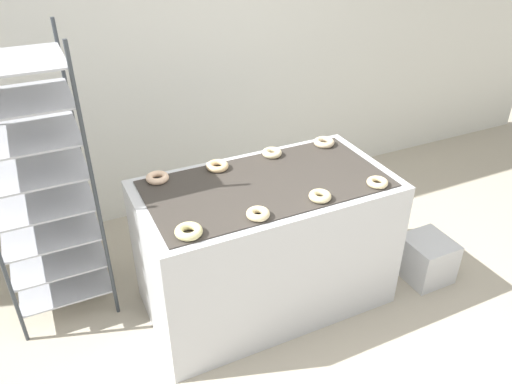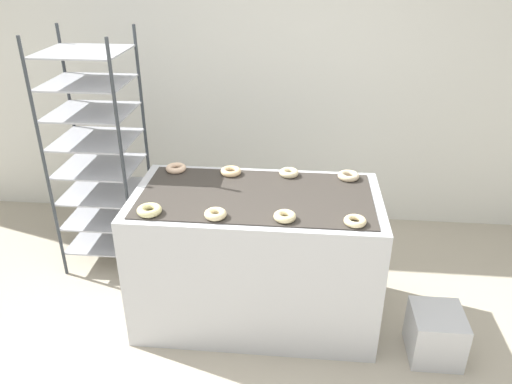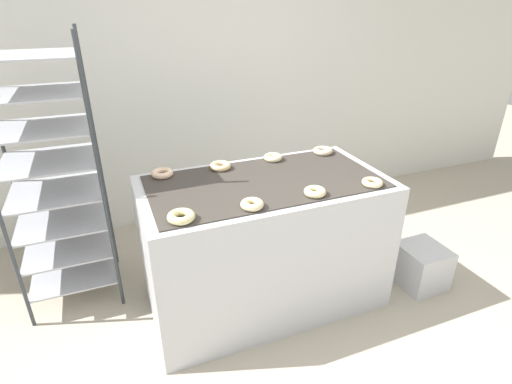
# 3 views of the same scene
# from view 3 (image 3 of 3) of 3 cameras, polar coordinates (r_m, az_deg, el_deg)

# --- Properties ---
(ground_plane) EXTENTS (14.00, 14.00, 0.00)m
(ground_plane) POSITION_cam_3_polar(r_m,az_deg,el_deg) (2.60, 7.34, -23.49)
(ground_plane) COLOR #B2A893
(wall_back) EXTENTS (8.00, 0.05, 2.80)m
(wall_back) POSITION_cam_3_polar(r_m,az_deg,el_deg) (3.72, -7.80, 16.93)
(wall_back) COLOR silver
(wall_back) RESTS_ON ground_plane
(fryer_machine) EXTENTS (1.58, 0.84, 0.93)m
(fryer_machine) POSITION_cam_3_polar(r_m,az_deg,el_deg) (2.74, 1.18, -7.27)
(fryer_machine) COLOR silver
(fryer_machine) RESTS_ON ground_plane
(baking_rack_cart) EXTENTS (0.60, 0.56, 1.82)m
(baking_rack_cart) POSITION_cam_3_polar(r_m,az_deg,el_deg) (2.90, -27.01, 2.00)
(baking_rack_cart) COLOR #33383D
(baking_rack_cart) RESTS_ON ground_plane
(glaze_bin) EXTENTS (0.31, 0.33, 0.32)m
(glaze_bin) POSITION_cam_3_polar(r_m,az_deg,el_deg) (3.28, 22.49, -9.73)
(glaze_bin) COLOR silver
(glaze_bin) RESTS_ON ground_plane
(donut_near_left) EXTENTS (0.15, 0.15, 0.04)m
(donut_near_left) POSITION_cam_3_polar(r_m,az_deg,el_deg) (2.10, -10.65, -3.46)
(donut_near_left) COLOR beige
(donut_near_left) RESTS_ON fryer_machine
(donut_near_midleft) EXTENTS (0.13, 0.13, 0.04)m
(donut_near_midleft) POSITION_cam_3_polar(r_m,az_deg,el_deg) (2.19, -0.57, -1.76)
(donut_near_midleft) COLOR beige
(donut_near_midleft) RESTS_ON fryer_machine
(donut_near_midright) EXTENTS (0.13, 0.13, 0.04)m
(donut_near_midright) POSITION_cam_3_polar(r_m,az_deg,el_deg) (2.35, 8.42, 0.04)
(donut_near_midright) COLOR beige
(donut_near_midright) RESTS_ON fryer_machine
(donut_near_right) EXTENTS (0.13, 0.13, 0.04)m
(donut_near_right) POSITION_cam_3_polar(r_m,az_deg,el_deg) (2.56, 16.28, 1.32)
(donut_near_right) COLOR beige
(donut_near_right) RESTS_ON fryer_machine
(donut_far_left) EXTENTS (0.14, 0.14, 0.04)m
(donut_far_left) POSITION_cam_3_polar(r_m,az_deg,el_deg) (2.65, -13.24, 2.62)
(donut_far_left) COLOR beige
(donut_far_left) RESTS_ON fryer_machine
(donut_far_midleft) EXTENTS (0.14, 0.14, 0.04)m
(donut_far_midleft) POSITION_cam_3_polar(r_m,az_deg,el_deg) (2.71, -5.13, 3.73)
(donut_far_midleft) COLOR beige
(donut_far_midleft) RESTS_ON fryer_machine
(donut_far_midright) EXTENTS (0.13, 0.13, 0.04)m
(donut_far_midright) POSITION_cam_3_polar(r_m,az_deg,el_deg) (2.85, 2.44, 4.96)
(donut_far_midright) COLOR beige
(donut_far_midright) RESTS_ON fryer_machine
(donut_far_right) EXTENTS (0.14, 0.14, 0.04)m
(donut_far_right) POSITION_cam_3_polar(r_m,az_deg,el_deg) (3.02, 9.52, 5.82)
(donut_far_right) COLOR beige
(donut_far_right) RESTS_ON fryer_machine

